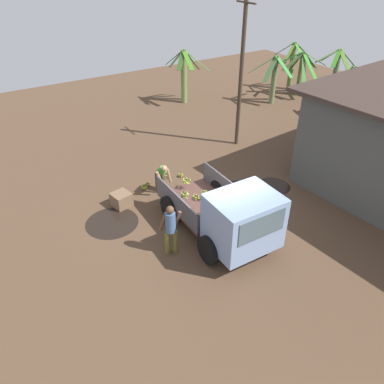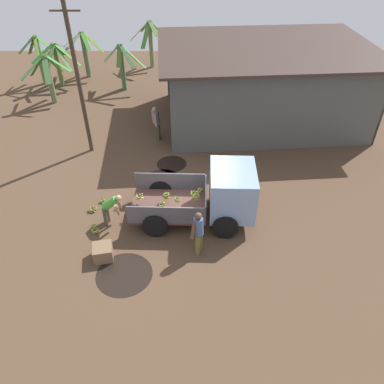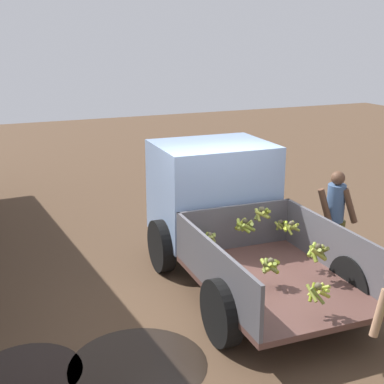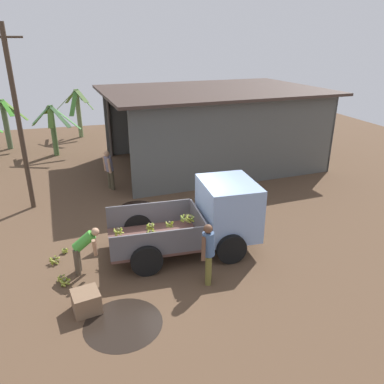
% 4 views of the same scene
% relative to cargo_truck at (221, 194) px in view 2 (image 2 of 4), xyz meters
% --- Properties ---
extents(ground, '(36.00, 36.00, 0.00)m').
position_rel_cargo_truck_xyz_m(ground, '(-0.98, 0.40, -1.06)').
color(ground, brown).
extents(mud_patch_0, '(1.28, 1.28, 0.01)m').
position_rel_cargo_truck_xyz_m(mud_patch_0, '(-1.85, 3.37, -1.06)').
color(mud_patch_0, black).
rests_on(mud_patch_0, ground).
extents(mud_patch_1, '(1.73, 1.73, 0.01)m').
position_rel_cargo_truck_xyz_m(mud_patch_1, '(-3.03, -2.62, -1.06)').
color(mud_patch_1, black).
rests_on(mud_patch_1, ground).
extents(mud_patch_2, '(1.63, 1.63, 0.01)m').
position_rel_cargo_truck_xyz_m(mud_patch_2, '(-2.18, 2.15, -1.06)').
color(mud_patch_2, black).
rests_on(mud_patch_2, ground).
extents(cargo_truck, '(4.30, 2.30, 2.00)m').
position_rel_cargo_truck_xyz_m(cargo_truck, '(0.00, 0.00, 0.00)').
color(cargo_truck, brown).
rests_on(cargo_truck, ground).
extents(warehouse_shed, '(10.60, 7.88, 3.61)m').
position_rel_cargo_truck_xyz_m(warehouse_shed, '(3.04, 7.74, 1.58)').
color(warehouse_shed, '#4E504D').
rests_on(warehouse_shed, ground).
extents(utility_pole, '(1.11, 0.17, 6.27)m').
position_rel_cargo_truck_xyz_m(utility_pole, '(-5.51, 4.49, 2.16)').
color(utility_pole, '#3F3125').
rests_on(utility_pole, ground).
extents(banana_palm_0, '(2.21, 2.35, 2.95)m').
position_rel_cargo_truck_xyz_m(banana_palm_0, '(-3.65, 15.02, 0.55)').
color(banana_palm_0, '#6B8252').
rests_on(banana_palm_0, ground).
extents(banana_palm_1, '(2.51, 2.45, 2.75)m').
position_rel_cargo_truck_xyz_m(banana_palm_1, '(-7.54, 13.34, 0.44)').
color(banana_palm_1, '#576B4A').
rests_on(banana_palm_1, ground).
extents(banana_palm_2, '(2.39, 2.17, 2.65)m').
position_rel_cargo_truck_xyz_m(banana_palm_2, '(-8.63, 9.51, 0.36)').
color(banana_palm_2, '#657649').
rests_on(banana_palm_2, ground).
extents(banana_palm_4, '(2.50, 2.29, 2.64)m').
position_rel_cargo_truck_xyz_m(banana_palm_4, '(-4.95, 11.26, 0.41)').
color(banana_palm_4, '#4E6F3D').
rests_on(banana_palm_4, ground).
extents(banana_palm_5, '(2.51, 2.58, 2.53)m').
position_rel_cargo_truck_xyz_m(banana_palm_5, '(-8.80, 11.80, 0.37)').
color(banana_palm_5, '#556A33').
rests_on(banana_palm_5, ground).
extents(banana_palm_6, '(2.02, 2.14, 2.83)m').
position_rel_cargo_truck_xyz_m(banana_palm_6, '(-9.95, 12.22, 0.42)').
color(banana_palm_6, olive).
rests_on(banana_palm_6, ground).
extents(person_foreground_visitor, '(0.48, 0.66, 1.64)m').
position_rel_cargo_truck_xyz_m(person_foreground_visitor, '(-0.78, -1.67, -0.15)').
color(person_foreground_visitor, brown).
rests_on(person_foreground_visitor, ground).
extents(person_worker_loading, '(0.73, 0.61, 1.28)m').
position_rel_cargo_truck_xyz_m(person_worker_loading, '(-3.73, -0.36, -0.30)').
color(person_worker_loading, brown).
rests_on(person_worker_loading, ground).
extents(person_bystander_near_shed, '(0.47, 0.60, 1.64)m').
position_rel_cargo_truck_xyz_m(person_bystander_near_shed, '(-2.61, 5.50, -0.15)').
color(person_bystander_near_shed, '#47402D').
rests_on(person_bystander_near_shed, ground).
extents(banana_bunch_on_ground_0, '(0.28, 0.28, 0.20)m').
position_rel_cargo_truck_xyz_m(banana_bunch_on_ground_0, '(-4.28, -0.82, -0.95)').
color(banana_bunch_on_ground_0, brown).
rests_on(banana_bunch_on_ground_0, ground).
extents(banana_bunch_on_ground_1, '(0.21, 0.21, 0.19)m').
position_rel_cargo_truck_xyz_m(banana_bunch_on_ground_1, '(-4.38, -0.62, -0.95)').
color(banana_bunch_on_ground_1, brown).
rests_on(banana_bunch_on_ground_1, ground).
extents(banana_bunch_on_ground_2, '(0.20, 0.19, 0.17)m').
position_rel_cargo_truck_xyz_m(banana_bunch_on_ground_2, '(-4.32, 0.80, -0.97)').
color(banana_bunch_on_ground_2, '#494230').
rests_on(banana_bunch_on_ground_2, ground).
extents(banana_bunch_on_ground_3, '(0.31, 0.30, 0.21)m').
position_rel_cargo_truck_xyz_m(banana_bunch_on_ground_3, '(-4.58, 0.30, -0.94)').
color(banana_bunch_on_ground_3, '#4E4632').
rests_on(banana_bunch_on_ground_3, ground).
extents(wooden_crate_0, '(0.69, 0.69, 0.49)m').
position_rel_cargo_truck_xyz_m(wooden_crate_0, '(-3.77, -1.94, -0.81)').
color(wooden_crate_0, brown).
rests_on(wooden_crate_0, ground).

